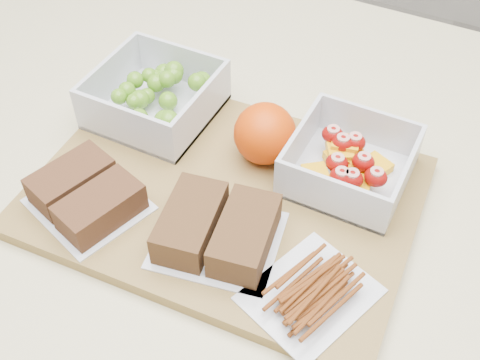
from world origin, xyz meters
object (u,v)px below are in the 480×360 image
(cutting_board, at_px, (225,196))
(pretzel_bag, at_px, (311,288))
(sandwich_bag_left, at_px, (86,194))
(sandwich_bag_center, at_px, (218,229))
(orange, at_px, (265,134))
(fruit_container, at_px, (349,164))
(grape_container, at_px, (158,96))

(cutting_board, height_order, pretzel_bag, pretzel_bag)
(sandwich_bag_left, xyz_separation_m, sandwich_bag_center, (0.15, 0.02, 0.00))
(sandwich_bag_left, bearing_deg, cutting_board, 34.92)
(orange, distance_m, sandwich_bag_left, 0.21)
(orange, height_order, pretzel_bag, orange)
(orange, bearing_deg, pretzel_bag, -51.38)
(sandwich_bag_left, height_order, pretzel_bag, sandwich_bag_left)
(cutting_board, bearing_deg, sandwich_bag_center, -70.73)
(orange, bearing_deg, fruit_container, 6.91)
(cutting_board, xyz_separation_m, pretzel_bag, (0.14, -0.08, 0.02))
(pretzel_bag, bearing_deg, sandwich_bag_center, 170.92)
(sandwich_bag_center, bearing_deg, orange, 94.72)
(pretzel_bag, bearing_deg, fruit_container, 97.83)
(cutting_board, relative_size, sandwich_bag_left, 2.94)
(cutting_board, bearing_deg, orange, 74.57)
(grape_container, bearing_deg, pretzel_bag, -30.94)
(fruit_container, relative_size, sandwich_bag_left, 0.90)
(grape_container, height_order, sandwich_bag_left, grape_container)
(cutting_board, height_order, fruit_container, fruit_container)
(grape_container, bearing_deg, orange, -4.52)
(sandwich_bag_center, bearing_deg, pretzel_bag, -9.08)
(sandwich_bag_left, bearing_deg, grape_container, 94.82)
(cutting_board, xyz_separation_m, sandwich_bag_center, (0.03, -0.06, 0.03))
(orange, height_order, sandwich_bag_left, orange)
(cutting_board, height_order, sandwich_bag_center, sandwich_bag_center)
(grape_container, xyz_separation_m, orange, (0.15, -0.01, 0.01))
(fruit_container, distance_m, orange, 0.10)
(grape_container, bearing_deg, sandwich_bag_left, -85.18)
(orange, bearing_deg, grape_container, 175.48)
(orange, bearing_deg, sandwich_bag_left, -131.51)
(grape_container, distance_m, pretzel_bag, 0.32)
(cutting_board, xyz_separation_m, grape_container, (-0.14, 0.08, 0.03))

